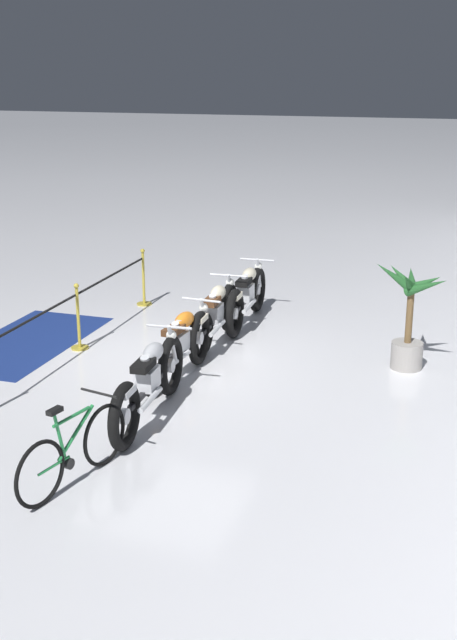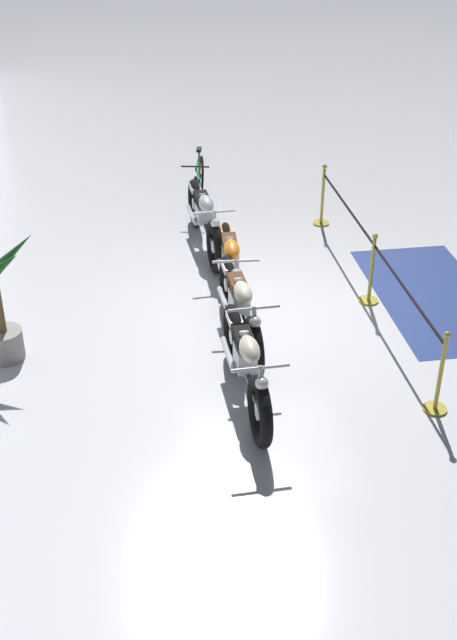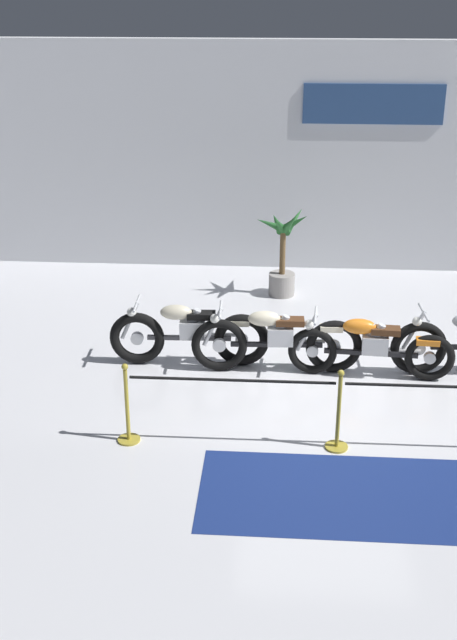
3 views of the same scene
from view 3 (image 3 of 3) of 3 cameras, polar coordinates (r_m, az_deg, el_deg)
ground_plane at (r=11.09m, az=7.19°, el=-5.14°), size 120.00×120.00×0.00m
back_wall at (r=15.20m, az=6.60°, el=11.34°), size 28.00×0.29×4.20m
motorcycle_cream_0 at (r=11.59m, az=-2.85°, el=-1.01°), size 2.32×0.62×0.98m
motorcycle_cream_1 at (r=11.38m, az=3.40°, el=-1.44°), size 2.43×0.62×0.98m
motorcycle_orange_2 at (r=11.40m, az=10.06°, el=-1.91°), size 2.33×0.62×0.93m
potted_palm_left_of_row at (r=14.03m, az=3.92°, el=4.73°), size 0.94×1.07×1.67m
stanchion_far_left at (r=9.55m, az=1.62°, el=-5.52°), size 5.31×0.28×1.05m
stanchion_mid_left at (r=9.73m, az=7.79°, el=-7.21°), size 0.28×0.28×1.05m
floor_banner at (r=9.12m, az=7.93°, el=-12.19°), size 3.14×1.58×0.01m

